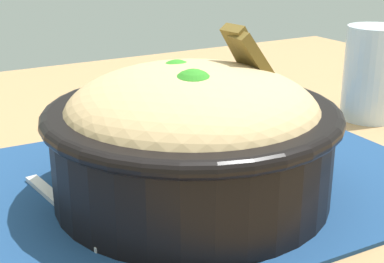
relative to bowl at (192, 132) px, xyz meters
name	(u,v)px	position (x,y,z in m)	size (l,w,h in m)	color
placemat	(150,190)	(0.02, -0.03, -0.05)	(0.45, 0.28, 0.00)	navy
bowl	(192,132)	(0.00, 0.00, 0.00)	(0.21, 0.21, 0.12)	black
fork	(70,211)	(0.09, -0.02, -0.05)	(0.03, 0.13, 0.00)	#B6B6B6
drinking_glass	(372,79)	(-0.26, -0.07, -0.01)	(0.06, 0.06, 0.10)	silver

